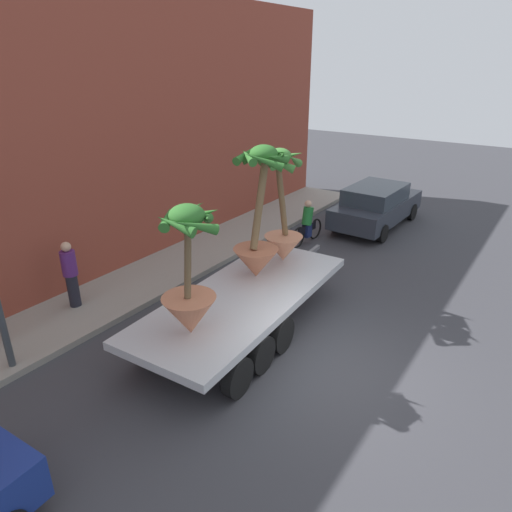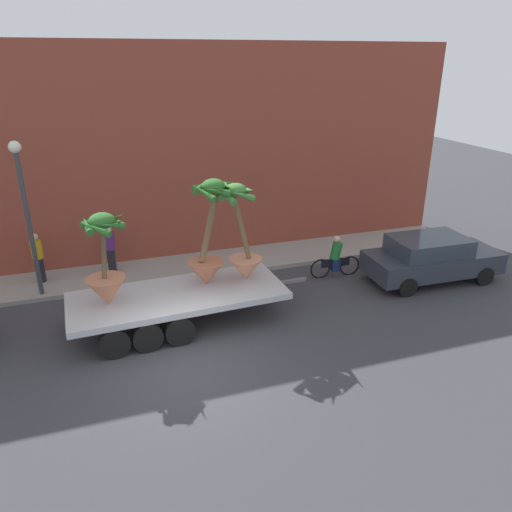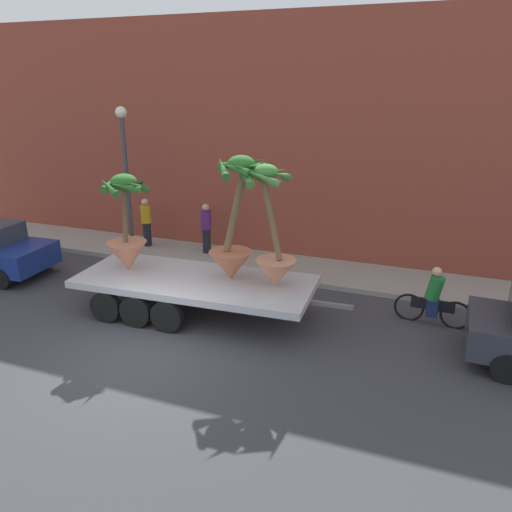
{
  "view_description": "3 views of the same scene",
  "coord_description": "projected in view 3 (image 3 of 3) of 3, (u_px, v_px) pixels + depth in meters",
  "views": [
    {
      "loc": [
        -7.32,
        -3.17,
        5.9
      ],
      "look_at": [
        1.44,
        2.85,
        1.32
      ],
      "focal_mm": 32.49,
      "sensor_mm": 36.0,
      "label": 1
    },
    {
      "loc": [
        -1.65,
        -10.08,
        7.18
      ],
      "look_at": [
        2.8,
        3.23,
        1.41
      ],
      "focal_mm": 34.09,
      "sensor_mm": 36.0,
      "label": 2
    },
    {
      "loc": [
        5.69,
        -7.98,
        5.73
      ],
      "look_at": [
        1.86,
        2.24,
        1.81
      ],
      "focal_mm": 34.45,
      "sensor_mm": 36.0,
      "label": 3
    }
  ],
  "objects": [
    {
      "name": "ground_plane",
      "position": [
        142.0,
        355.0,
        10.85
      ],
      "size": [
        60.0,
        60.0,
        0.0
      ],
      "primitive_type": "plane",
      "color": "#38383D"
    },
    {
      "name": "sidewalk",
      "position": [
        244.0,
        262.0,
        16.2
      ],
      "size": [
        24.0,
        2.2,
        0.15
      ],
      "primitive_type": "cube",
      "color": "gray",
      "rests_on": "ground"
    },
    {
      "name": "building_facade",
      "position": [
        262.0,
        140.0,
        16.42
      ],
      "size": [
        24.0,
        1.2,
        7.71
      ],
      "primitive_type": "cube",
      "color": "brown",
      "rests_on": "ground"
    },
    {
      "name": "flatbed_trailer",
      "position": [
        186.0,
        285.0,
        12.64
      ],
      "size": [
        7.1,
        2.67,
        0.98
      ],
      "color": "#B7BABF",
      "rests_on": "ground"
    },
    {
      "name": "potted_palm_rear",
      "position": [
        127.0,
        235.0,
        12.69
      ],
      "size": [
        1.26,
        1.31,
        2.57
      ],
      "color": "#C17251",
      "rests_on": "flatbed_trailer"
    },
    {
      "name": "potted_palm_middle",
      "position": [
        234.0,
        235.0,
        12.02
      ],
      "size": [
        1.53,
        1.35,
        3.13
      ],
      "color": "#B26647",
      "rests_on": "flatbed_trailer"
    },
    {
      "name": "potted_palm_front",
      "position": [
        273.0,
        245.0,
        11.69
      ],
      "size": [
        1.41,
        1.11,
        2.97
      ],
      "color": "tan",
      "rests_on": "flatbed_trailer"
    },
    {
      "name": "cyclist",
      "position": [
        433.0,
        299.0,
        12.03
      ],
      "size": [
        1.84,
        0.37,
        1.54
      ],
      "color": "black",
      "rests_on": "ground"
    },
    {
      "name": "pedestrian_near_gate",
      "position": [
        206.0,
        227.0,
        16.58
      ],
      "size": [
        0.36,
        0.36,
        1.71
      ],
      "color": "black",
      "rests_on": "sidewalk"
    },
    {
      "name": "pedestrian_far_left",
      "position": [
        146.0,
        221.0,
        17.29
      ],
      "size": [
        0.36,
        0.36,
        1.71
      ],
      "color": "black",
      "rests_on": "sidewalk"
    },
    {
      "name": "street_lamp",
      "position": [
        126.0,
        163.0,
        15.66
      ],
      "size": [
        0.36,
        0.36,
        4.83
      ],
      "color": "#383D42",
      "rests_on": "sidewalk"
    }
  ]
}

